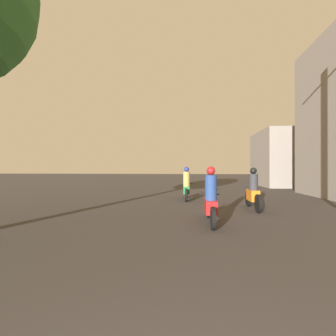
% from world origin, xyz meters
% --- Properties ---
extents(motorcycle_red, '(0.60, 1.97, 1.57)m').
position_xyz_m(motorcycle_red, '(0.31, 6.30, 0.63)').
color(motorcycle_red, black).
rests_on(motorcycle_red, ground_plane).
extents(motorcycle_orange, '(0.60, 1.95, 1.55)m').
position_xyz_m(motorcycle_orange, '(2.05, 8.56, 0.63)').
color(motorcycle_orange, black).
rests_on(motorcycle_orange, ground_plane).
extents(motorcycle_green, '(0.60, 1.98, 1.59)m').
position_xyz_m(motorcycle_green, '(-0.44, 10.92, 0.64)').
color(motorcycle_green, black).
rests_on(motorcycle_green, ground_plane).
extents(building_right_far, '(4.16, 5.49, 4.71)m').
position_xyz_m(building_right_far, '(7.76, 20.30, 2.35)').
color(building_right_far, gray).
rests_on(building_right_far, ground_plane).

